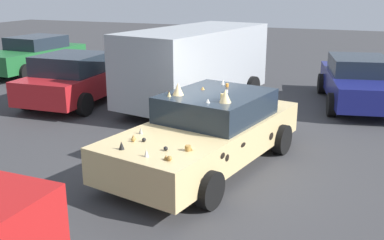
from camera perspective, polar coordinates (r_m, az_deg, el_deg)
ground_plane at (r=8.80m, az=1.83°, el=-5.83°), size 60.00×60.00×0.00m
art_car_decorated at (r=8.62m, az=2.14°, el=-1.36°), size 4.93×2.79×1.63m
parked_van_behind_right at (r=12.86m, az=0.44°, el=7.22°), size 5.48×3.04×2.23m
parked_sedan_near_right at (r=13.95m, az=20.33°, el=4.65°), size 4.62×2.58×1.40m
parked_sedan_near_left at (r=19.12m, az=-19.41°, el=7.83°), size 4.48×2.25×1.43m
parked_sedan_far_right at (r=13.73m, az=-14.31°, el=5.15°), size 4.13×2.20×1.49m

